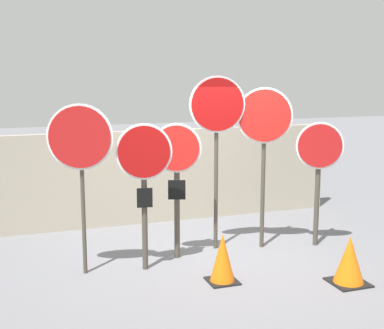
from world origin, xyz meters
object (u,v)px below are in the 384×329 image
at_px(stop_sign_1, 144,168).
at_px(traffic_cone_1, 223,258).
at_px(stop_sign_5, 319,159).
at_px(stop_sign_3, 217,119).
at_px(traffic_cone_0, 349,260).
at_px(stop_sign_0, 80,147).
at_px(stop_sign_2, 177,166).
at_px(stop_sign_4, 264,129).

distance_m(stop_sign_1, traffic_cone_1, 1.58).
xyz_separation_m(stop_sign_1, stop_sign_5, (2.80, 0.14, -0.05)).
distance_m(stop_sign_3, traffic_cone_0, 2.74).
distance_m(stop_sign_0, stop_sign_5, 3.64).
height_order(stop_sign_3, traffic_cone_0, stop_sign_3).
xyz_separation_m(stop_sign_5, traffic_cone_0, (-0.42, -1.46, -1.08)).
relative_size(stop_sign_1, traffic_cone_1, 3.13).
bearing_deg(stop_sign_2, stop_sign_4, 20.32).
xyz_separation_m(stop_sign_0, stop_sign_5, (3.62, 0.02, -0.36)).
bearing_deg(stop_sign_0, traffic_cone_1, -8.26).
bearing_deg(stop_sign_1, stop_sign_3, 31.06).
bearing_deg(stop_sign_0, stop_sign_1, 10.57).
bearing_deg(stop_sign_3, stop_sign_1, -148.07).
height_order(stop_sign_3, traffic_cone_1, stop_sign_3).
bearing_deg(stop_sign_4, traffic_cone_1, -110.33).
bearing_deg(stop_sign_3, stop_sign_4, -4.07).
height_order(stop_sign_2, traffic_cone_1, stop_sign_2).
relative_size(stop_sign_2, stop_sign_3, 0.75).
distance_m(stop_sign_2, stop_sign_3, 0.96).
relative_size(stop_sign_1, stop_sign_2, 1.02).
relative_size(stop_sign_3, traffic_cone_1, 4.07).
bearing_deg(traffic_cone_0, stop_sign_0, 155.80).
distance_m(stop_sign_2, stop_sign_4, 1.48).
xyz_separation_m(stop_sign_4, traffic_cone_1, (-1.10, -1.07, -1.54)).
bearing_deg(traffic_cone_0, stop_sign_2, 138.38).
height_order(stop_sign_2, stop_sign_3, stop_sign_3).
relative_size(stop_sign_0, traffic_cone_0, 3.66).
relative_size(stop_sign_4, traffic_cone_1, 3.81).
height_order(stop_sign_1, stop_sign_3, stop_sign_3).
bearing_deg(stop_sign_3, stop_sign_0, -159.50).
relative_size(stop_sign_0, stop_sign_3, 0.87).
bearing_deg(stop_sign_4, stop_sign_3, -168.49).
relative_size(stop_sign_1, stop_sign_5, 1.04).
bearing_deg(stop_sign_5, traffic_cone_1, -131.89).
xyz_separation_m(stop_sign_2, traffic_cone_0, (1.83, -1.62, -1.07)).
bearing_deg(traffic_cone_0, stop_sign_4, 104.71).
bearing_deg(stop_sign_5, stop_sign_4, -168.78).
xyz_separation_m(stop_sign_1, stop_sign_3, (1.25, 0.50, 0.58)).
bearing_deg(stop_sign_1, traffic_cone_0, -19.91).
relative_size(stop_sign_2, stop_sign_4, 0.80).
bearing_deg(traffic_cone_1, stop_sign_3, 71.94).
height_order(stop_sign_3, stop_sign_4, stop_sign_3).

